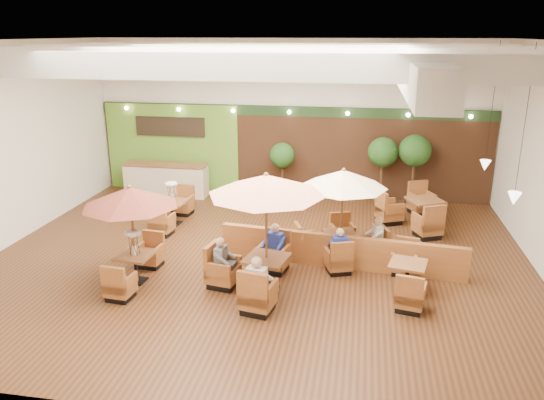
% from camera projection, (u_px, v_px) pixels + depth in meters
% --- Properties ---
extents(room, '(14.04, 14.00, 5.52)m').
position_uv_depth(room, '(275.00, 114.00, 13.87)').
color(room, '#381E0F').
rests_on(room, ground).
extents(service_counter, '(3.00, 0.75, 1.18)m').
position_uv_depth(service_counter, '(166.00, 180.00, 19.20)').
color(service_counter, beige).
rests_on(service_counter, ground).
extents(booth_divider, '(6.17, 0.86, 0.86)m').
position_uv_depth(booth_divider, '(339.00, 251.00, 13.30)').
color(booth_divider, brown).
rests_on(booth_divider, ground).
extents(table_0, '(2.21, 2.36, 2.40)m').
position_uv_depth(table_0, '(131.00, 209.00, 12.11)').
color(table_0, brown).
rests_on(table_0, ground).
extents(table_1, '(2.72, 2.84, 2.80)m').
position_uv_depth(table_1, '(263.00, 207.00, 11.66)').
color(table_1, brown).
rests_on(table_1, ground).
extents(table_2, '(2.53, 2.53, 2.45)m').
position_uv_depth(table_2, '(343.00, 197.00, 13.47)').
color(table_2, brown).
rests_on(table_2, ground).
extents(table_3, '(0.92, 2.55, 1.52)m').
position_uv_depth(table_3, '(173.00, 209.00, 16.30)').
color(table_3, brown).
rests_on(table_3, ground).
extents(table_4, '(0.95, 2.47, 0.89)m').
position_uv_depth(table_4, '(407.00, 277.00, 12.09)').
color(table_4, brown).
rests_on(table_4, ground).
extents(table_5, '(2.13, 3.01, 1.05)m').
position_uv_depth(table_5, '(414.00, 212.00, 16.29)').
color(table_5, brown).
rests_on(table_5, ground).
extents(topiary_0, '(0.88, 0.88, 2.04)m').
position_uv_depth(topiary_0, '(282.00, 158.00, 18.41)').
color(topiary_0, black).
rests_on(topiary_0, ground).
extents(topiary_1, '(1.01, 1.01, 2.35)m').
position_uv_depth(topiary_1, '(383.00, 155.00, 17.78)').
color(topiary_1, black).
rests_on(topiary_1, ground).
extents(topiary_2, '(1.06, 1.06, 2.47)m').
position_uv_depth(topiary_2, '(415.00, 153.00, 17.58)').
color(topiary_2, black).
rests_on(topiary_2, ground).
extents(diner_0, '(0.44, 0.38, 0.83)m').
position_uv_depth(diner_0, '(258.00, 279.00, 11.06)').
color(diner_0, white).
rests_on(diner_0, ground).
extents(diner_1, '(0.43, 0.40, 0.77)m').
position_uv_depth(diner_1, '(274.00, 243.00, 12.99)').
color(diner_1, '#233599').
rests_on(diner_1, ground).
extents(diner_2, '(0.32, 0.38, 0.75)m').
position_uv_depth(diner_2, '(223.00, 257.00, 12.20)').
color(diner_2, slate).
rests_on(diner_2, ground).
extents(diner_3, '(0.39, 0.35, 0.72)m').
position_uv_depth(diner_3, '(339.00, 245.00, 12.92)').
color(diner_3, '#233599').
rests_on(diner_3, ground).
extents(diner_4, '(0.35, 0.39, 0.72)m').
position_uv_depth(diner_4, '(376.00, 234.00, 13.61)').
color(diner_4, white).
rests_on(diner_4, ground).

